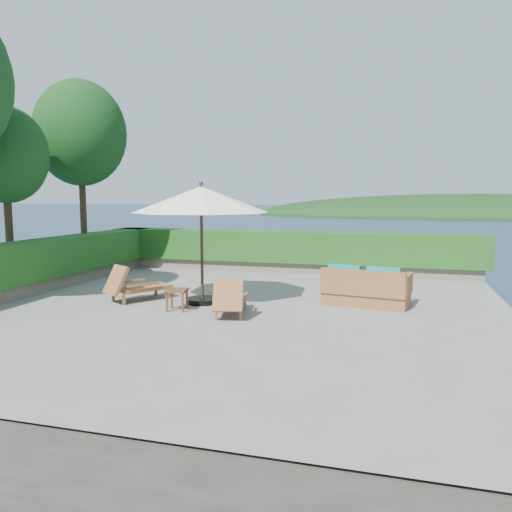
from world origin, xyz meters
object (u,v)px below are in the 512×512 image
(patio_umbrella, at_px, (201,201))
(side_table, at_px, (177,293))
(lounge_left, at_px, (135,286))
(wicker_loveseat, at_px, (366,290))
(lounge_right, at_px, (230,299))

(patio_umbrella, distance_m, side_table, 2.19)
(lounge_left, xyz_separation_m, wicker_loveseat, (5.34, 1.02, -0.01))
(patio_umbrella, bearing_deg, wicker_loveseat, 12.29)
(patio_umbrella, bearing_deg, side_table, -106.10)
(lounge_right, bearing_deg, side_table, 162.22)
(side_table, bearing_deg, lounge_right, -5.20)
(wicker_loveseat, bearing_deg, patio_umbrella, -158.31)
(lounge_right, height_order, wicker_loveseat, wicker_loveseat)
(wicker_loveseat, bearing_deg, side_table, -147.66)
(side_table, bearing_deg, lounge_left, 154.87)
(patio_umbrella, xyz_separation_m, side_table, (-0.25, -0.87, -2.00))
(lounge_left, relative_size, side_table, 3.25)
(lounge_right, bearing_deg, patio_umbrella, 123.71)
(lounge_left, bearing_deg, wicker_loveseat, 43.23)
(wicker_loveseat, bearing_deg, lounge_left, -159.78)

